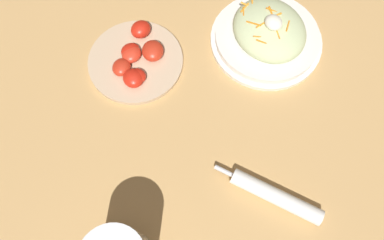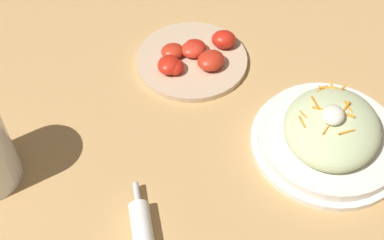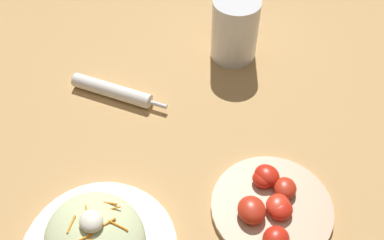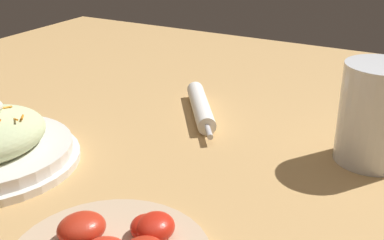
{
  "view_description": "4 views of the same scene",
  "coord_description": "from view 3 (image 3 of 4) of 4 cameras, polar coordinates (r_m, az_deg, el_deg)",
  "views": [
    {
      "loc": [
        0.21,
        -0.17,
        0.65
      ],
      "look_at": [
        -0.0,
        -0.06,
        0.06
      ],
      "focal_mm": 33.54,
      "sensor_mm": 36.0,
      "label": 1
    },
    {
      "loc": [
        0.42,
        0.18,
        0.64
      ],
      "look_at": [
        -0.02,
        -0.01,
        0.07
      ],
      "focal_mm": 47.62,
      "sensor_mm": 36.0,
      "label": 2
    },
    {
      "loc": [
        -0.43,
        0.22,
        0.65
      ],
      "look_at": [
        0.0,
        -0.06,
        0.06
      ],
      "focal_mm": 42.11,
      "sensor_mm": 36.0,
      "label": 3
    },
    {
      "loc": [
        -0.49,
        -0.34,
        0.32
      ],
      "look_at": [
        0.03,
        -0.06,
        0.06
      ],
      "focal_mm": 46.27,
      "sensor_mm": 36.0,
      "label": 4
    }
  ],
  "objects": [
    {
      "name": "napkin_roll",
      "position": [
        0.91,
        -10.04,
        3.67
      ],
      "size": [
        0.18,
        0.13,
        0.03
      ],
      "color": "white",
      "rests_on": "ground_plane"
    },
    {
      "name": "ground_plane",
      "position": [
        0.81,
        -3.51,
        -4.38
      ],
      "size": [
        1.43,
        1.43,
        0.0
      ],
      "primitive_type": "plane",
      "color": "tan"
    },
    {
      "name": "tomato_plate",
      "position": [
        0.75,
        9.98,
        -10.63
      ],
      "size": [
        0.2,
        0.2,
        0.04
      ],
      "color": "#D1B28E",
      "rests_on": "ground_plane"
    },
    {
      "name": "beer_mug",
      "position": [
        0.97,
        5.33,
        11.18
      ],
      "size": [
        0.16,
        0.1,
        0.14
      ],
      "color": "white",
      "rests_on": "ground_plane"
    }
  ]
}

